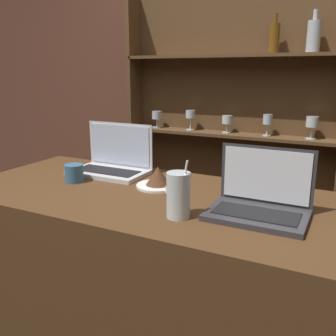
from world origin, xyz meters
name	(u,v)px	position (x,y,z in m)	size (l,w,h in m)	color
bar_counter	(163,316)	(0.00, 0.34, 0.52)	(1.65, 0.69, 1.04)	#4C3019
back_wall	(254,94)	(0.00, 1.64, 1.35)	(7.00, 0.06, 2.70)	brown
back_shelf	(229,143)	(-0.13, 1.56, 1.02)	(1.43, 0.18, 1.98)	brown
laptop_near	(113,162)	(-0.36, 0.54, 1.09)	(0.34, 0.20, 0.22)	silver
laptop_far	(260,201)	(0.37, 0.32, 1.09)	(0.31, 0.21, 0.21)	#333338
cake_plate	(158,179)	(-0.07, 0.43, 1.07)	(0.18, 0.18, 0.09)	white
water_glass	(178,195)	(0.14, 0.18, 1.11)	(0.08, 0.08, 0.19)	silver
coffee_cup	(74,173)	(-0.42, 0.34, 1.08)	(0.08, 0.08, 0.07)	#38668C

